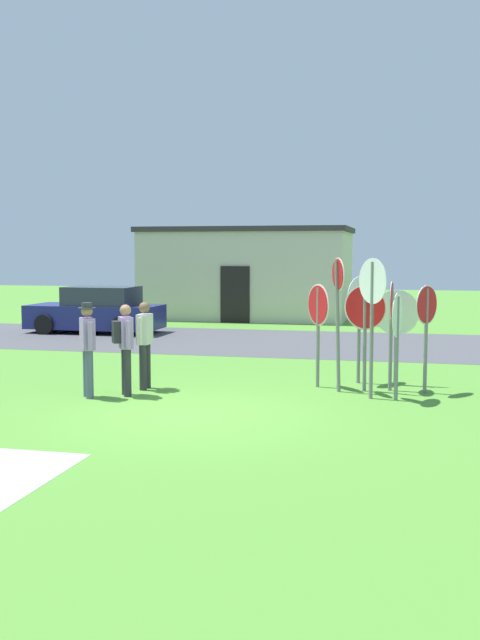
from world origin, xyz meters
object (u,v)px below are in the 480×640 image
object	(u,v)px
parked_car_on_street	(97,312)
person_in_dark_shirt	(88,344)
stop_sign_tallest	(426,320)
stop_sign_rear_right	(391,317)
stop_sign_far_back	(318,317)
stop_sign_center_cluster	(338,303)
stop_sign_rear_left	(397,327)
person_on_left	(125,343)
stop_sign_nearest	(372,302)
stop_sign_low_front	(359,310)
person_near_signs	(145,340)
stop_sign_leaning_right	(365,319)
stop_sign_leaning_left	(396,321)

from	to	relation	value
parked_car_on_street	person_in_dark_shirt	world-z (taller)	person_in_dark_shirt
stop_sign_tallest	stop_sign_rear_right	world-z (taller)	stop_sign_rear_right
stop_sign_far_back	stop_sign_center_cluster	xyz separation A→B (m)	(0.42, -0.42, 0.30)
stop_sign_rear_left	person_on_left	world-z (taller)	stop_sign_rear_left
stop_sign_tallest	stop_sign_center_cluster	size ratio (longest dim) A/B	0.80
stop_sign_nearest	stop_sign_rear_left	world-z (taller)	stop_sign_nearest
stop_sign_nearest	stop_sign_low_front	bearing A→B (deg)	102.22
stop_sign_center_cluster	stop_sign_tallest	bearing A→B (deg)	8.97
stop_sign_nearest	person_near_signs	size ratio (longest dim) A/B	1.51
stop_sign_rear_left	stop_sign_center_cluster	bearing A→B (deg)	152.53
stop_sign_low_front	stop_sign_rear_left	world-z (taller)	stop_sign_low_front
stop_sign_nearest	stop_sign_leaning_right	distance (m)	0.79
stop_sign_far_back	person_on_left	xyz separation A→B (m)	(-3.36, -1.66, -0.40)
stop_sign_leaning_left	stop_sign_center_cluster	world-z (taller)	stop_sign_center_cluster
stop_sign_rear_right	person_on_left	world-z (taller)	stop_sign_rear_right
parked_car_on_street	stop_sign_nearest	world-z (taller)	stop_sign_nearest
stop_sign_nearest	stop_sign_leaning_left	size ratio (longest dim) A/B	1.34
stop_sign_far_back	stop_sign_rear_right	bearing A→B (deg)	-2.16
person_near_signs	stop_sign_leaning_right	bearing A→B (deg)	9.90
stop_sign_rear_right	parked_car_on_street	bearing A→B (deg)	140.06
parked_car_on_street	stop_sign_tallest	xyz separation A→B (m)	(10.28, -8.17, 0.70)
person_in_dark_shirt	stop_sign_nearest	bearing A→B (deg)	11.88
stop_sign_tallest	person_near_signs	world-z (taller)	stop_sign_tallest
stop_sign_center_cluster	person_on_left	world-z (taller)	stop_sign_center_cluster
parked_car_on_street	person_on_left	distance (m)	10.83
stop_sign_rear_left	person_on_left	distance (m)	4.94
parked_car_on_street	stop_sign_center_cluster	world-z (taller)	stop_sign_center_cluster
parked_car_on_street	stop_sign_center_cluster	distance (m)	12.11
stop_sign_tallest	stop_sign_low_front	size ratio (longest dim) A/B	0.94
person_in_dark_shirt	stop_sign_far_back	bearing A→B (deg)	26.66
stop_sign_rear_left	stop_sign_rear_right	distance (m)	0.95
stop_sign_tallest	stop_sign_leaning_left	xyz separation A→B (m)	(-0.56, 0.76, -0.10)
stop_sign_rear_right	person_near_signs	size ratio (longest dim) A/B	1.24
stop_sign_far_back	person_on_left	distance (m)	3.77
stop_sign_rear_right	person_in_dark_shirt	world-z (taller)	stop_sign_rear_right
parked_car_on_street	stop_sign_tallest	size ratio (longest dim) A/B	2.13
stop_sign_center_cluster	stop_sign_rear_right	bearing A→B (deg)	20.28
stop_sign_rear_right	stop_sign_center_cluster	world-z (taller)	stop_sign_center_cluster
person_in_dark_shirt	stop_sign_leaning_right	bearing A→B (deg)	19.60
person_in_dark_shirt	person_near_signs	xyz separation A→B (m)	(0.72, 1.01, -0.03)
person_near_signs	stop_sign_rear_right	bearing A→B (deg)	11.23
stop_sign_leaning_left	person_on_left	bearing A→B (deg)	-154.97
person_on_left	person_near_signs	bearing A→B (deg)	79.28
person_near_signs	person_on_left	bearing A→B (deg)	-100.72
stop_sign_tallest	stop_sign_low_front	distance (m)	1.53
person_in_dark_shirt	person_near_signs	distance (m)	1.24
stop_sign_low_front	stop_sign_center_cluster	bearing A→B (deg)	-107.40
stop_sign_low_front	person_in_dark_shirt	size ratio (longest dim) A/B	1.24
parked_car_on_street	stop_sign_leaning_left	distance (m)	12.23
stop_sign_tallest	person_near_signs	size ratio (longest dim) A/B	1.21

